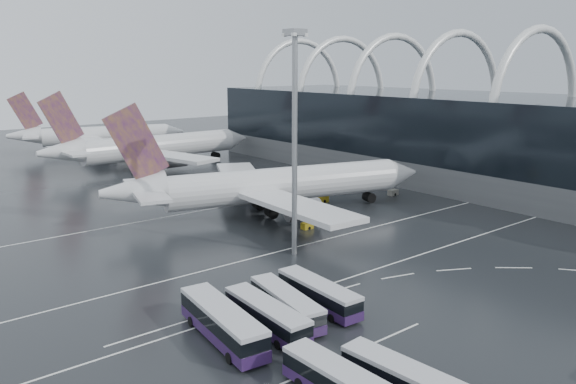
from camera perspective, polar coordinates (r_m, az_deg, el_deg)
ground at (r=79.38m, az=8.49°, el=-7.16°), size 420.00×420.00×0.00m
terminal at (r=137.17m, az=20.23°, el=5.30°), size 42.00×160.00×34.90m
lane_marking_near at (r=78.13m, az=9.57°, el=-7.52°), size 120.00×0.25×0.01m
lane_marking_mid at (r=87.47m, az=2.71°, el=-5.12°), size 120.00×0.25×0.01m
lane_marking_far at (r=109.19m, az=-7.06°, el=-1.56°), size 120.00×0.25×0.01m
bus_bay_line_south at (r=53.60m, az=3.27°, el=-17.33°), size 28.00×0.25×0.01m
bus_bay_line_north at (r=65.00m, az=-6.40°, el=-11.72°), size 28.00×0.25×0.01m
airliner_main at (r=102.53m, az=-1.82°, el=0.60°), size 61.24×52.96×21.00m
airliner_gate_b at (r=154.64m, az=-13.79°, el=4.37°), size 60.15×54.26×20.94m
airliner_gate_c at (r=189.47m, az=-18.85°, el=5.41°), size 53.11×48.29×19.18m
bus_row_near_a at (r=57.63m, az=-6.67°, el=-13.00°), size 4.68×14.25×3.44m
bus_row_near_b at (r=59.25m, az=-2.20°, el=-12.41°), size 3.38×12.43×3.03m
bus_row_near_c at (r=61.93m, az=-0.17°, el=-11.27°), size 4.58×12.33×2.97m
bus_row_near_d at (r=64.57m, az=3.12°, el=-10.24°), size 3.40×12.28×2.99m
bus_row_far_b at (r=49.33m, az=11.98°, el=-18.32°), size 3.71×12.19×2.96m
floodlight_mast at (r=77.96m, az=0.69°, el=7.61°), size 2.42×2.42×31.56m
gse_cart_belly_c at (r=94.36m, az=1.96°, el=-3.43°), size 1.97×1.16×1.07m
gse_cart_belly_d at (r=120.46m, az=10.62°, el=-0.05°), size 2.14×1.27×1.17m
gse_cart_belly_e at (r=112.72m, az=3.51°, el=-0.70°), size 2.35×1.39×1.28m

